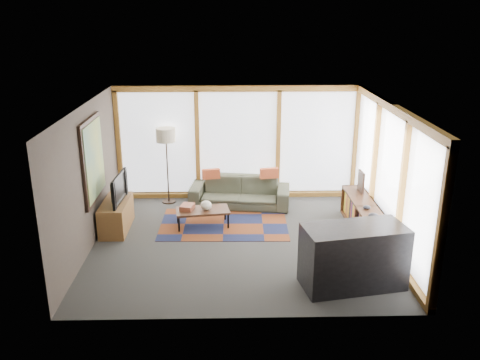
{
  "coord_description": "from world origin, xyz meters",
  "views": [
    {
      "loc": [
        -0.22,
        -8.73,
        4.19
      ],
      "look_at": [
        0.0,
        0.4,
        1.1
      ],
      "focal_mm": 38.0,
      "sensor_mm": 36.0,
      "label": 1
    }
  ],
  "objects_px": {
    "floor_lamp": "(167,166)",
    "tv_console": "(116,215)",
    "sofa": "(240,192)",
    "bookshelf": "(366,221)",
    "coffee_table": "(203,218)",
    "bar_counter": "(353,257)",
    "television": "(115,188)"
  },
  "relations": [
    {
      "from": "bookshelf",
      "to": "tv_console",
      "type": "distance_m",
      "value": 4.9
    },
    {
      "from": "bar_counter",
      "to": "sofa",
      "type": "bearing_deg",
      "value": 105.13
    },
    {
      "from": "floor_lamp",
      "to": "television",
      "type": "xyz_separation_m",
      "value": [
        -0.85,
        -1.49,
        0.01
      ]
    },
    {
      "from": "floor_lamp",
      "to": "bookshelf",
      "type": "height_order",
      "value": "floor_lamp"
    },
    {
      "from": "bookshelf",
      "to": "tv_console",
      "type": "height_order",
      "value": "bookshelf"
    },
    {
      "from": "tv_console",
      "to": "sofa",
      "type": "bearing_deg",
      "value": 26.35
    },
    {
      "from": "coffee_table",
      "to": "tv_console",
      "type": "xyz_separation_m",
      "value": [
        -1.71,
        -0.12,
        0.12
      ]
    },
    {
      "from": "sofa",
      "to": "floor_lamp",
      "type": "xyz_separation_m",
      "value": [
        -1.61,
        0.24,
        0.54
      ]
    },
    {
      "from": "sofa",
      "to": "coffee_table",
      "type": "xyz_separation_m",
      "value": [
        -0.78,
        -1.11,
        -0.14
      ]
    },
    {
      "from": "coffee_table",
      "to": "bookshelf",
      "type": "height_order",
      "value": "bookshelf"
    },
    {
      "from": "bookshelf",
      "to": "floor_lamp",
      "type": "bearing_deg",
      "value": 154.98
    },
    {
      "from": "sofa",
      "to": "floor_lamp",
      "type": "height_order",
      "value": "floor_lamp"
    },
    {
      "from": "bookshelf",
      "to": "television",
      "type": "distance_m",
      "value": 4.91
    },
    {
      "from": "floor_lamp",
      "to": "bar_counter",
      "type": "xyz_separation_m",
      "value": [
        3.31,
        -3.75,
        -0.36
      ]
    },
    {
      "from": "floor_lamp",
      "to": "tv_console",
      "type": "bearing_deg",
      "value": -120.67
    },
    {
      "from": "bookshelf",
      "to": "bar_counter",
      "type": "xyz_separation_m",
      "value": [
        -0.7,
        -1.87,
        0.2
      ]
    },
    {
      "from": "floor_lamp",
      "to": "tv_console",
      "type": "relative_size",
      "value": 1.47
    },
    {
      "from": "sofa",
      "to": "floor_lamp",
      "type": "bearing_deg",
      "value": 179.18
    },
    {
      "from": "tv_console",
      "to": "bar_counter",
      "type": "relative_size",
      "value": 0.74
    },
    {
      "from": "bookshelf",
      "to": "tv_console",
      "type": "xyz_separation_m",
      "value": [
        -4.89,
        0.4,
        -0.01
      ]
    },
    {
      "from": "coffee_table",
      "to": "television",
      "type": "relative_size",
      "value": 1.08
    },
    {
      "from": "television",
      "to": "sofa",
      "type": "bearing_deg",
      "value": -59.73
    },
    {
      "from": "floor_lamp",
      "to": "tv_console",
      "type": "xyz_separation_m",
      "value": [
        -0.87,
        -1.47,
        -0.57
      ]
    },
    {
      "from": "coffee_table",
      "to": "tv_console",
      "type": "height_order",
      "value": "tv_console"
    },
    {
      "from": "floor_lamp",
      "to": "television",
      "type": "bearing_deg",
      "value": -119.85
    },
    {
      "from": "sofa",
      "to": "bookshelf",
      "type": "xyz_separation_m",
      "value": [
        2.4,
        -1.63,
        -0.01
      ]
    },
    {
      "from": "sofa",
      "to": "bar_counter",
      "type": "distance_m",
      "value": 3.9
    },
    {
      "from": "sofa",
      "to": "bookshelf",
      "type": "height_order",
      "value": "sofa"
    },
    {
      "from": "floor_lamp",
      "to": "bookshelf",
      "type": "xyz_separation_m",
      "value": [
        4.01,
        -1.87,
        -0.56
      ]
    },
    {
      "from": "sofa",
      "to": "bar_counter",
      "type": "height_order",
      "value": "bar_counter"
    },
    {
      "from": "coffee_table",
      "to": "tv_console",
      "type": "relative_size",
      "value": 0.9
    },
    {
      "from": "floor_lamp",
      "to": "coffee_table",
      "type": "bearing_deg",
      "value": -58.32
    }
  ]
}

